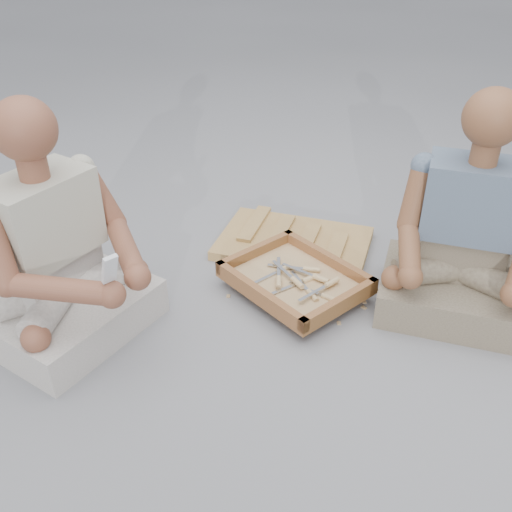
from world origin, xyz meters
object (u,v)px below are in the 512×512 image
Objects in this scene: craftsman at (60,262)px; companion at (464,244)px; carved_panel at (294,243)px; tool_tray at (295,280)px.

craftsman is 1.48m from companion.
craftsman is (-0.35, -0.98, 0.28)m from carved_panel.
craftsman is at bearing 23.17° from companion.
companion is at bearing 128.62° from craftsman.
carved_panel is 0.36m from tool_tray.
tool_tray is 0.91m from craftsman.
tool_tray is at bearing 9.87° from companion.
craftsman reaches higher than tool_tray.
carved_panel is at bearing -18.65° from companion.
tool_tray is at bearing -56.31° from carved_panel.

